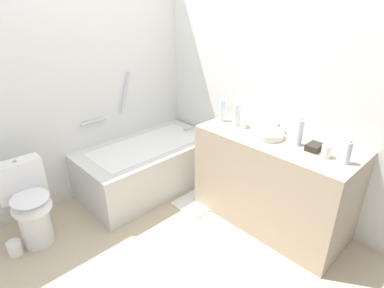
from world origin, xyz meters
TOP-DOWN VIEW (x-y plane):
  - ground_plane at (0.00, 0.00)m, footprint 3.77×3.77m
  - wall_back_tiled at (0.00, 1.29)m, footprint 3.17×0.10m
  - wall_right_mirror at (1.43, 0.00)m, footprint 0.10×2.87m
  - bathtub at (0.61, 0.85)m, footprint 1.49×0.78m
  - toilet at (-0.64, 0.83)m, footprint 0.38×0.48m
  - vanity_counter at (1.07, -0.42)m, footprint 0.63×1.38m
  - sink_basin at (1.02, -0.35)m, footprint 0.28×0.28m
  - sink_faucet at (1.19, -0.35)m, footprint 0.12×0.15m
  - water_bottle_0 at (1.06, -0.61)m, footprint 0.06×0.06m
  - water_bottle_1 at (1.03, -1.01)m, footprint 0.06×0.06m
  - water_bottle_2 at (1.04, 0.18)m, footprint 0.06×0.06m
  - water_bottle_3 at (1.05, 0.01)m, footprint 0.07×0.07m
  - drinking_glass_0 at (1.04, -0.08)m, footprint 0.06×0.06m
  - drinking_glass_1 at (1.01, -0.87)m, footprint 0.07×0.07m
  - amenity_basket at (1.07, -0.75)m, footprint 0.14×0.10m
  - bath_mat at (0.81, 0.23)m, footprint 0.53×0.37m
  - toilet_paper_roll at (-0.84, 0.77)m, footprint 0.11×0.11m

SIDE VIEW (x-z plane):
  - ground_plane at x=0.00m, z-range 0.00..0.00m
  - bath_mat at x=0.81m, z-range 0.00..0.01m
  - toilet_paper_roll at x=-0.84m, z-range 0.00..0.13m
  - bathtub at x=0.61m, z-range -0.35..0.90m
  - toilet at x=-0.64m, z-range 0.01..0.75m
  - vanity_counter at x=1.07m, z-range 0.00..0.86m
  - amenity_basket at x=1.07m, z-range 0.86..0.91m
  - sink_basin at x=1.02m, z-range 0.86..0.92m
  - sink_faucet at x=1.19m, z-range 0.86..0.94m
  - drinking_glass_1 at x=1.01m, z-range 0.86..0.96m
  - drinking_glass_0 at x=1.04m, z-range 0.86..0.96m
  - water_bottle_1 at x=1.03m, z-range 0.85..1.04m
  - water_bottle_3 at x=1.05m, z-range 0.85..1.08m
  - water_bottle_2 at x=1.04m, z-range 0.85..1.08m
  - water_bottle_0 at x=1.06m, z-range 0.85..1.09m
  - wall_back_tiled at x=0.00m, z-range 0.00..2.33m
  - wall_right_mirror at x=1.43m, z-range 0.00..2.33m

